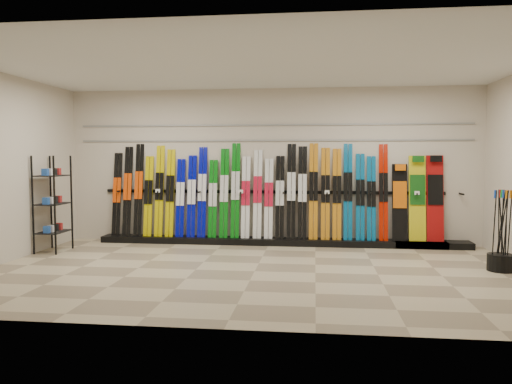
# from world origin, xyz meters

# --- Properties ---
(floor) EXTENTS (8.00, 8.00, 0.00)m
(floor) POSITION_xyz_m (0.00, 0.00, 0.00)
(floor) COLOR gray
(floor) RESTS_ON ground
(back_wall) EXTENTS (8.00, 0.00, 8.00)m
(back_wall) POSITION_xyz_m (0.00, 2.50, 1.50)
(back_wall) COLOR beige
(back_wall) RESTS_ON floor
(ceiling) EXTENTS (8.00, 8.00, 0.00)m
(ceiling) POSITION_xyz_m (0.00, 0.00, 3.00)
(ceiling) COLOR silver
(ceiling) RESTS_ON back_wall
(ski_rack_base) EXTENTS (8.00, 0.40, 0.12)m
(ski_rack_base) POSITION_xyz_m (0.22, 2.28, 0.06)
(ski_rack_base) COLOR black
(ski_rack_base) RESTS_ON floor
(skis) EXTENTS (5.38, 0.29, 1.83)m
(skis) POSITION_xyz_m (-0.44, 2.36, 0.97)
(skis) COLOR black
(skis) RESTS_ON ski_rack_base
(snowboards) EXTENTS (0.93, 0.25, 1.59)m
(snowboards) POSITION_xyz_m (2.79, 2.36, 0.89)
(snowboards) COLOR black
(snowboards) RESTS_ON ski_rack_base
(accessory_rack) EXTENTS (0.40, 0.60, 1.70)m
(accessory_rack) POSITION_xyz_m (-3.75, 1.14, 0.85)
(accessory_rack) COLOR black
(accessory_rack) RESTS_ON floor
(pole_bin) EXTENTS (0.38, 0.38, 0.25)m
(pole_bin) POSITION_xyz_m (3.60, 0.45, 0.12)
(pole_bin) COLOR black
(pole_bin) RESTS_ON floor
(ski_poles) EXTENTS (0.26, 0.29, 1.18)m
(ski_poles) POSITION_xyz_m (3.61, 0.45, 0.61)
(ski_poles) COLOR black
(ski_poles) RESTS_ON pole_bin
(slatwall_rail_0) EXTENTS (7.60, 0.02, 0.03)m
(slatwall_rail_0) POSITION_xyz_m (0.00, 2.48, 2.00)
(slatwall_rail_0) COLOR gray
(slatwall_rail_0) RESTS_ON back_wall
(slatwall_rail_1) EXTENTS (7.60, 0.02, 0.03)m
(slatwall_rail_1) POSITION_xyz_m (0.00, 2.48, 2.30)
(slatwall_rail_1) COLOR gray
(slatwall_rail_1) RESTS_ON back_wall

